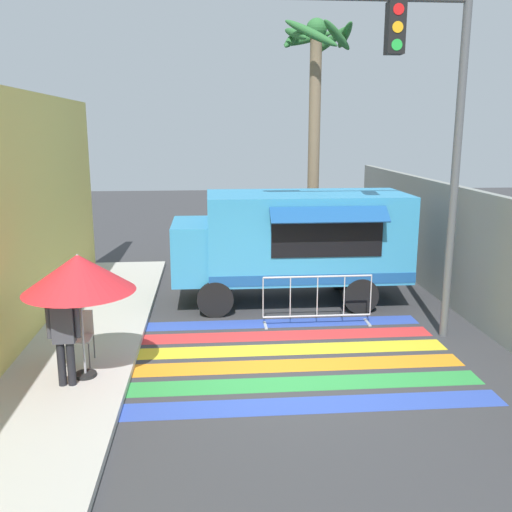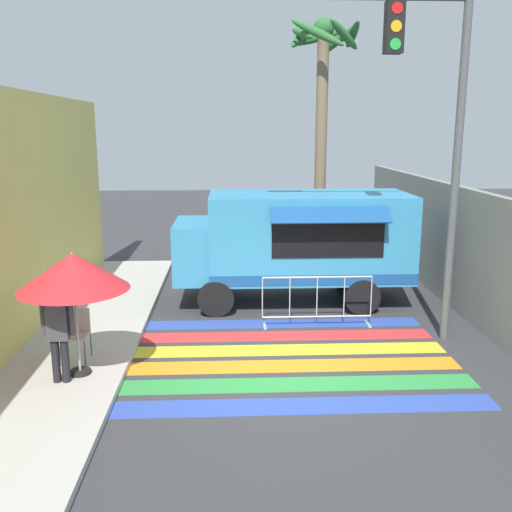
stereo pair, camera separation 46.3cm
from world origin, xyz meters
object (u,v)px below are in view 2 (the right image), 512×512
object	(u,v)px
palm_tree	(323,95)
traffic_signal_pole	(423,105)
vendor_person	(58,331)
barricade_front	(317,301)
patio_umbrella	(73,272)
folding_chair	(76,330)
food_truck	(291,239)

from	to	relation	value
palm_tree	traffic_signal_pole	bearing A→B (deg)	-82.08
vendor_person	barricade_front	bearing A→B (deg)	34.05
traffic_signal_pole	palm_tree	bearing A→B (deg)	97.92
patio_umbrella	barricade_front	xyz separation A→B (m)	(4.41, 2.56, -1.34)
traffic_signal_pole	folding_chair	xyz separation A→B (m)	(-6.38, -1.01, -3.93)
folding_chair	vendor_person	distance (m)	1.02
folding_chair	vendor_person	size ratio (longest dim) A/B	0.58
patio_umbrella	folding_chair	distance (m)	1.41
patio_umbrella	vendor_person	xyz separation A→B (m)	(-0.22, -0.30, -0.90)
traffic_signal_pole	patio_umbrella	distance (m)	6.93
traffic_signal_pole	vendor_person	bearing A→B (deg)	-162.78
folding_chair	food_truck	bearing A→B (deg)	37.33
barricade_front	palm_tree	xyz separation A→B (m)	(0.88, 5.44, 4.56)
vendor_person	barricade_front	size ratio (longest dim) A/B	0.66
vendor_person	barricade_front	xyz separation A→B (m)	(4.63, 2.86, -0.44)
food_truck	folding_chair	xyz separation A→B (m)	(-4.23, -3.63, -0.91)
food_truck	patio_umbrella	size ratio (longest dim) A/B	2.66
food_truck	palm_tree	xyz separation A→B (m)	(1.27, 3.70, 3.54)
food_truck	palm_tree	distance (m)	5.27
food_truck	folding_chair	world-z (taller)	food_truck
food_truck	traffic_signal_pole	size ratio (longest dim) A/B	0.82
patio_umbrella	folding_chair	xyz separation A→B (m)	(-0.22, 0.66, -1.23)
food_truck	palm_tree	world-z (taller)	palm_tree
food_truck	vendor_person	size ratio (longest dim) A/B	3.57
food_truck	vendor_person	xyz separation A→B (m)	(-4.23, -4.60, -0.58)
patio_umbrella	barricade_front	size ratio (longest dim) A/B	0.88
vendor_person	palm_tree	size ratio (longest dim) A/B	0.22
traffic_signal_pole	barricade_front	world-z (taller)	traffic_signal_pole
food_truck	palm_tree	size ratio (longest dim) A/B	0.77
patio_umbrella	barricade_front	bearing A→B (deg)	30.13
food_truck	traffic_signal_pole	world-z (taller)	traffic_signal_pole
barricade_front	vendor_person	bearing A→B (deg)	-148.28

